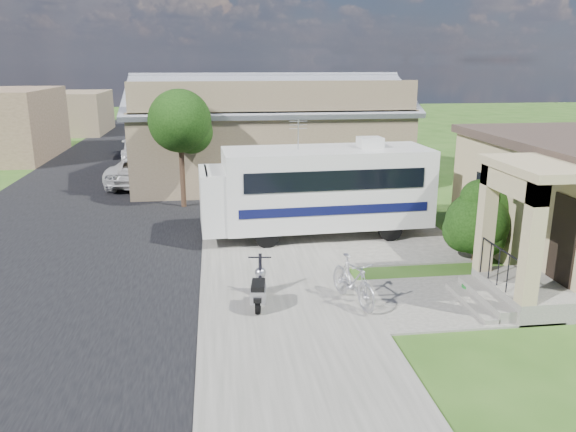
{
  "coord_description": "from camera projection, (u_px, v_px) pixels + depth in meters",
  "views": [
    {
      "loc": [
        -2.5,
        -12.81,
        5.6
      ],
      "look_at": [
        -0.5,
        2.5,
        1.3
      ],
      "focal_mm": 35.0,
      "sensor_mm": 36.0,
      "label": 1
    }
  ],
  "objects": [
    {
      "name": "scooter",
      "position": [
        259.0,
        289.0,
        13.04
      ],
      "size": [
        0.59,
        1.58,
        1.04
      ],
      "rotation": [
        0.0,
        0.0,
        -0.13
      ],
      "color": "black",
      "rests_on": "ground"
    },
    {
      "name": "street_slab",
      "position": [
        92.0,
        203.0,
        22.67
      ],
      "size": [
        9.0,
        80.0,
        0.02
      ],
      "primitive_type": "cube",
      "color": "black",
      "rests_on": "ground"
    },
    {
      "name": "bicycle",
      "position": [
        353.0,
        283.0,
        13.13
      ],
      "size": [
        1.06,
        1.96,
        1.13
      ],
      "primitive_type": "imported",
      "rotation": [
        0.0,
        0.0,
        0.3
      ],
      "color": "#A5A4AC",
      "rests_on": "ground"
    },
    {
      "name": "distant_bldg_near",
      "position": [
        54.0,
        113.0,
        44.23
      ],
      "size": [
        8.0,
        7.0,
        3.2
      ],
      "primitive_type": "cube",
      "color": "brown",
      "rests_on": "ground"
    },
    {
      "name": "motorhome",
      "position": [
        318.0,
        188.0,
        18.13
      ],
      "size": [
        7.46,
        2.67,
        3.78
      ],
      "rotation": [
        0.0,
        0.0,
        0.05
      ],
      "color": "silver",
      "rests_on": "ground"
    },
    {
      "name": "walk_slab",
      "position": [
        451.0,
        301.0,
        13.47
      ],
      "size": [
        4.0,
        3.0,
        0.05
      ],
      "primitive_type": "cube",
      "color": "#5C5A53",
      "rests_on": "ground"
    },
    {
      "name": "street_tree_a",
      "position": [
        183.0,
        124.0,
        21.37
      ],
      "size": [
        2.44,
        2.4,
        4.58
      ],
      "color": "black",
      "rests_on": "ground"
    },
    {
      "name": "shrub",
      "position": [
        478.0,
        220.0,
        15.88
      ],
      "size": [
        1.96,
        1.87,
        2.41
      ],
      "color": "black",
      "rests_on": "ground"
    },
    {
      "name": "pickup_truck",
      "position": [
        146.0,
        168.0,
        26.11
      ],
      "size": [
        3.38,
        5.68,
        1.48
      ],
      "primitive_type": "imported",
      "rotation": [
        0.0,
        0.0,
        2.96
      ],
      "color": "silver",
      "rests_on": "ground"
    },
    {
      "name": "street_tree_b",
      "position": [
        192.0,
        102.0,
        30.88
      ],
      "size": [
        2.44,
        2.4,
        4.73
      ],
      "color": "black",
      "rests_on": "ground"
    },
    {
      "name": "driveway_slab",
      "position": [
        340.0,
        235.0,
        18.53
      ],
      "size": [
        7.0,
        6.0,
        0.05
      ],
      "primitive_type": "cube",
      "color": "#5C5A53",
      "rests_on": "ground"
    },
    {
      "name": "warehouse",
      "position": [
        267.0,
        138.0,
        26.86
      ],
      "size": [
        12.5,
        8.4,
        5.04
      ],
      "color": "brown",
      "rests_on": "ground"
    },
    {
      "name": "sidewalk_slab",
      "position": [
        253.0,
        198.0,
        23.47
      ],
      "size": [
        4.0,
        80.0,
        0.06
      ],
      "primitive_type": "cube",
      "color": "#5C5A53",
      "rests_on": "ground"
    },
    {
      "name": "van",
      "position": [
        147.0,
        145.0,
        31.64
      ],
      "size": [
        3.32,
        6.84,
        1.92
      ],
      "primitive_type": "imported",
      "rotation": [
        0.0,
        0.0,
        0.1
      ],
      "color": "silver",
      "rests_on": "ground"
    },
    {
      "name": "ground",
      "position": [
        321.0,
        292.0,
        14.05
      ],
      "size": [
        120.0,
        120.0,
        0.0
      ],
      "primitive_type": "plane",
      "color": "#254813"
    },
    {
      "name": "street_tree_c",
      "position": [
        196.0,
        97.0,
        39.55
      ],
      "size": [
        2.44,
        2.4,
        4.42
      ],
      "color": "black",
      "rests_on": "ground"
    },
    {
      "name": "garden_hose",
      "position": [
        470.0,
        290.0,
        13.94
      ],
      "size": [
        0.42,
        0.42,
        0.19
      ],
      "primitive_type": "cylinder",
      "color": "#13611E",
      "rests_on": "ground"
    }
  ]
}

